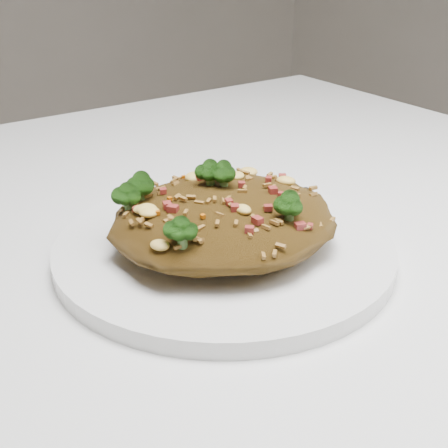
{
  "coord_description": "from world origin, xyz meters",
  "views": [
    {
      "loc": [
        -0.16,
        -0.45,
        1.0
      ],
      "look_at": [
        0.1,
        -0.08,
        0.78
      ],
      "focal_mm": 50.0,
      "sensor_mm": 36.0,
      "label": 1
    }
  ],
  "objects_px": {
    "plate": "(224,248)",
    "fork": "(234,195)",
    "fried_rice": "(223,210)",
    "dining_table": "(83,342)"
  },
  "relations": [
    {
      "from": "dining_table",
      "to": "fork",
      "type": "xyz_separation_m",
      "value": [
        0.16,
        -0.01,
        0.11
      ]
    },
    {
      "from": "fried_rice",
      "to": "fork",
      "type": "distance_m",
      "value": 0.09
    },
    {
      "from": "fork",
      "to": "plate",
      "type": "bearing_deg",
      "value": -105.82
    },
    {
      "from": "fried_rice",
      "to": "fork",
      "type": "relative_size",
      "value": 1.2
    },
    {
      "from": "fried_rice",
      "to": "fork",
      "type": "height_order",
      "value": "fried_rice"
    },
    {
      "from": "plate",
      "to": "fork",
      "type": "height_order",
      "value": "fork"
    },
    {
      "from": "plate",
      "to": "fork",
      "type": "xyz_separation_m",
      "value": [
        0.06,
        0.07,
        0.01
      ]
    },
    {
      "from": "dining_table",
      "to": "fork",
      "type": "height_order",
      "value": "fork"
    },
    {
      "from": "fried_rice",
      "to": "fork",
      "type": "bearing_deg",
      "value": 48.83
    },
    {
      "from": "dining_table",
      "to": "fried_rice",
      "type": "xyz_separation_m",
      "value": [
        0.1,
        -0.08,
        0.13
      ]
    }
  ]
}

